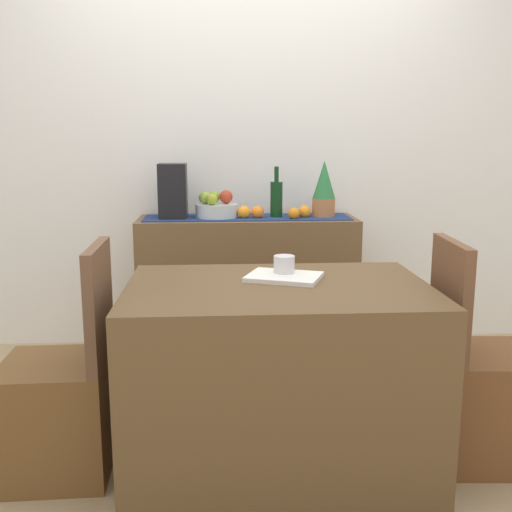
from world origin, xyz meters
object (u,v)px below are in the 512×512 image
(coffee_cup, at_px, (284,266))
(potted_plant, at_px, (324,189))
(fruit_bowl, at_px, (217,211))
(dining_table, at_px, (277,376))
(open_book, at_px, (284,277))
(coffee_maker, at_px, (173,191))
(chair_near_window, at_px, (61,407))
(chair_by_corner, at_px, (484,396))
(wine_bottle, at_px, (276,198))
(sideboard_console, at_px, (247,286))

(coffee_cup, bearing_deg, potted_plant, 72.69)
(fruit_bowl, distance_m, dining_table, 1.41)
(open_book, bearing_deg, coffee_maker, 134.59)
(coffee_maker, relative_size, chair_near_window, 0.35)
(fruit_bowl, relative_size, coffee_cup, 2.88)
(chair_near_window, relative_size, chair_by_corner, 1.00)
(wine_bottle, relative_size, coffee_cup, 3.47)
(dining_table, bearing_deg, open_book, 70.64)
(sideboard_console, bearing_deg, fruit_bowl, 180.00)
(wine_bottle, relative_size, chair_near_window, 0.33)
(chair_near_window, bearing_deg, open_book, 6.01)
(sideboard_console, distance_m, chair_near_window, 1.52)
(fruit_bowl, bearing_deg, coffee_cup, -76.87)
(fruit_bowl, relative_size, open_book, 0.89)
(chair_near_window, bearing_deg, dining_table, -0.03)
(fruit_bowl, xyz_separation_m, coffee_maker, (-0.25, 0.00, 0.11))
(coffee_maker, height_order, dining_table, coffee_maker)
(potted_plant, xyz_separation_m, coffee_cup, (-0.36, -1.16, -0.21))
(sideboard_console, distance_m, potted_plant, 0.74)
(sideboard_console, bearing_deg, open_book, -85.85)
(coffee_maker, bearing_deg, chair_by_corner, -44.23)
(sideboard_console, height_order, coffee_cup, same)
(sideboard_console, height_order, dining_table, sideboard_console)
(fruit_bowl, xyz_separation_m, dining_table, (0.23, -1.29, -0.50))
(coffee_maker, height_order, chair_by_corner, coffee_maker)
(wine_bottle, height_order, coffee_cup, wine_bottle)
(coffee_maker, bearing_deg, coffee_cup, -65.75)
(coffee_maker, bearing_deg, fruit_bowl, 0.00)
(wine_bottle, bearing_deg, dining_table, -95.17)
(fruit_bowl, xyz_separation_m, potted_plant, (0.63, 0.00, 0.12))
(potted_plant, bearing_deg, dining_table, -107.12)
(fruit_bowl, height_order, wine_bottle, wine_bottle)
(chair_by_corner, bearing_deg, coffee_cup, 170.71)
(fruit_bowl, distance_m, wine_bottle, 0.36)
(potted_plant, height_order, dining_table, potted_plant)
(open_book, xyz_separation_m, chair_by_corner, (0.81, -0.09, -0.48))
(dining_table, xyz_separation_m, coffee_cup, (0.04, 0.13, 0.41))
(fruit_bowl, bearing_deg, wine_bottle, 0.00)
(potted_plant, distance_m, coffee_cup, 1.23)
(wine_bottle, relative_size, chair_by_corner, 0.33)
(sideboard_console, bearing_deg, chair_near_window, -121.31)
(open_book, bearing_deg, wine_bottle, 107.21)
(fruit_bowl, xyz_separation_m, wine_bottle, (0.35, 0.00, 0.07))
(coffee_cup, bearing_deg, dining_table, -105.46)
(chair_near_window, xyz_separation_m, chair_by_corner, (1.68, 0.00, 0.00))
(wine_bottle, xyz_separation_m, chair_near_window, (-0.96, -1.29, -0.67))
(coffee_maker, height_order, open_book, coffee_maker)
(coffee_maker, bearing_deg, potted_plant, 0.00)
(dining_table, bearing_deg, coffee_cup, 74.54)
(coffee_maker, relative_size, chair_by_corner, 0.35)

